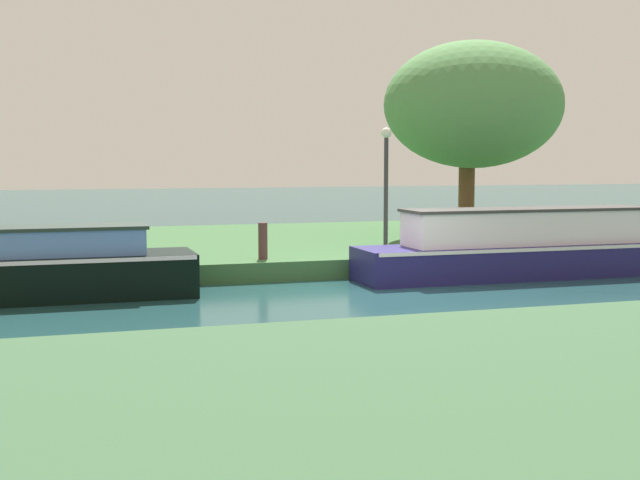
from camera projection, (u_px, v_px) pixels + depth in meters
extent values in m
plane|color=#1D4446|center=(391.00, 293.00, 15.24)|extent=(120.00, 120.00, 0.00)
cube|color=#355E34|center=(289.00, 246.00, 21.87)|extent=(72.00, 10.00, 0.40)
cube|color=navy|center=(531.00, 260.00, 17.45)|extent=(7.57, 1.45, 0.69)
cube|color=silver|center=(531.00, 246.00, 17.42)|extent=(7.42, 1.48, 0.07)
cube|color=white|center=(529.00, 227.00, 17.36)|extent=(5.32, 1.10, 0.69)
cube|color=#373432|center=(529.00, 209.00, 17.32)|extent=(5.42, 1.16, 0.06)
cube|color=black|center=(69.00, 277.00, 14.66)|extent=(4.38, 1.46, 0.77)
cube|color=white|center=(68.00, 257.00, 14.63)|extent=(4.29, 1.49, 0.07)
cube|color=#5D83CB|center=(61.00, 242.00, 14.56)|extent=(2.84, 1.11, 0.45)
cube|color=#24312B|center=(60.00, 227.00, 14.54)|extent=(2.94, 1.17, 0.06)
cylinder|color=brown|center=(467.00, 188.00, 22.67)|extent=(0.44, 0.44, 2.57)
ellipsoid|color=#558B4E|center=(474.00, 105.00, 22.15)|extent=(4.84, 4.29, 3.36)
cylinder|color=#333338|center=(386.00, 194.00, 19.10)|extent=(0.10, 0.10, 2.53)
sphere|color=white|center=(386.00, 133.00, 18.97)|extent=(0.24, 0.24, 0.24)
cylinder|color=#533130|center=(263.00, 241.00, 17.11)|extent=(0.19, 0.19, 0.75)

